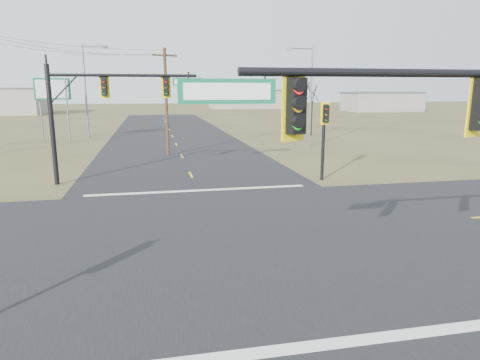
% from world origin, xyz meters
% --- Properties ---
extents(ground, '(320.00, 320.00, 0.00)m').
position_xyz_m(ground, '(0.00, 0.00, 0.00)').
color(ground, brown).
rests_on(ground, ground).
extents(road_ew, '(160.00, 14.00, 0.02)m').
position_xyz_m(road_ew, '(0.00, 0.00, 0.01)').
color(road_ew, black).
rests_on(road_ew, ground).
extents(road_ns, '(14.00, 160.00, 0.02)m').
position_xyz_m(road_ns, '(0.00, 0.00, 0.01)').
color(road_ns, black).
rests_on(road_ns, ground).
extents(stop_bar_near, '(12.00, 0.40, 0.01)m').
position_xyz_m(stop_bar_near, '(0.00, -7.50, 0.03)').
color(stop_bar_near, silver).
rests_on(stop_bar_near, road_ns).
extents(stop_bar_far, '(12.00, 0.40, 0.01)m').
position_xyz_m(stop_bar_far, '(0.00, 7.50, 0.03)').
color(stop_bar_far, silver).
rests_on(stop_bar_far, road_ns).
extents(mast_arm_near, '(10.33, 0.58, 6.37)m').
position_xyz_m(mast_arm_near, '(4.34, -7.50, 4.66)').
color(mast_arm_near, black).
rests_on(mast_arm_near, ground).
extents(mast_arm_far, '(8.84, 0.41, 6.85)m').
position_xyz_m(mast_arm_far, '(-4.90, 10.85, 4.96)').
color(mast_arm_far, black).
rests_on(mast_arm_far, ground).
extents(pedestal_signal_ne, '(0.60, 0.53, 4.76)m').
position_xyz_m(pedestal_signal_ne, '(7.78, 8.79, 3.42)').
color(pedestal_signal_ne, black).
rests_on(pedestal_signal_ne, ground).
extents(utility_pole_near, '(2.01, 0.94, 8.73)m').
position_xyz_m(utility_pole_near, '(-1.09, 20.87, 4.56)').
color(utility_pole_near, '#4D3021').
rests_on(utility_pole_near, ground).
extents(highway_sign, '(3.43, 0.93, 6.59)m').
position_xyz_m(highway_sign, '(-12.28, 33.01, 4.62)').
color(highway_sign, slate).
rests_on(highway_sign, ground).
extents(streetlight_a, '(2.62, 0.36, 9.36)m').
position_xyz_m(streetlight_a, '(12.44, 23.99, 5.25)').
color(streetlight_a, slate).
rests_on(streetlight_a, ground).
extents(streetlight_c, '(2.90, 0.39, 10.38)m').
position_xyz_m(streetlight_c, '(-9.27, 36.51, 5.83)').
color(streetlight_c, slate).
rests_on(streetlight_c, ground).
extents(bare_tree_c, '(3.15, 3.15, 6.63)m').
position_xyz_m(bare_tree_c, '(16.36, 33.25, 5.20)').
color(bare_tree_c, black).
rests_on(bare_tree_c, ground).
extents(bare_tree_d, '(3.21, 3.21, 7.32)m').
position_xyz_m(bare_tree_d, '(20.00, 45.13, 5.90)').
color(bare_tree_d, black).
rests_on(bare_tree_d, ground).
extents(warehouse_mid, '(20.00, 12.00, 5.00)m').
position_xyz_m(warehouse_mid, '(25.00, 110.00, 2.50)').
color(warehouse_mid, gray).
rests_on(warehouse_mid, ground).
extents(warehouse_right, '(18.00, 10.00, 4.50)m').
position_xyz_m(warehouse_right, '(55.00, 85.00, 2.25)').
color(warehouse_right, gray).
rests_on(warehouse_right, ground).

